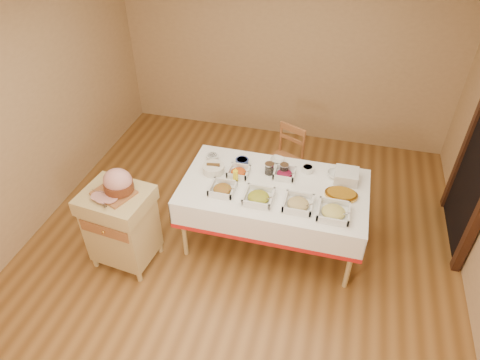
# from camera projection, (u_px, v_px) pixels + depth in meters

# --- Properties ---
(room_shell) EXTENTS (5.00, 5.00, 5.00)m
(room_shell) POSITION_uv_depth(u_px,v_px,m) (237.00, 153.00, 3.69)
(room_shell) COLOR brown
(room_shell) RESTS_ON ground
(dining_table) EXTENTS (1.82, 1.02, 0.76)m
(dining_table) POSITION_uv_depth(u_px,v_px,m) (273.00, 198.00, 4.29)
(dining_table) COLOR tan
(dining_table) RESTS_ON ground
(butcher_cart) EXTENTS (0.67, 0.58, 0.88)m
(butcher_cart) POSITION_uv_depth(u_px,v_px,m) (121.00, 224.00, 4.15)
(butcher_cart) COLOR tan
(butcher_cart) RESTS_ON ground
(dining_chair) EXTENTS (0.49, 0.48, 0.83)m
(dining_chair) POSITION_uv_depth(u_px,v_px,m) (285.00, 159.00, 5.11)
(dining_chair) COLOR #9B5D32
(dining_chair) RESTS_ON ground
(ham_on_board) EXTENTS (0.38, 0.36, 0.25)m
(ham_on_board) POSITION_uv_depth(u_px,v_px,m) (117.00, 184.00, 3.86)
(ham_on_board) COLOR #9B5D32
(ham_on_board) RESTS_ON butcher_cart
(serving_dish_a) EXTENTS (0.24, 0.24, 0.10)m
(serving_dish_a) POSITION_uv_depth(u_px,v_px,m) (222.00, 189.00, 4.10)
(serving_dish_a) COLOR silver
(serving_dish_a) RESTS_ON dining_table
(serving_dish_b) EXTENTS (0.27, 0.27, 0.11)m
(serving_dish_b) POSITION_uv_depth(u_px,v_px,m) (259.00, 197.00, 4.00)
(serving_dish_b) COLOR silver
(serving_dish_b) RESTS_ON dining_table
(serving_dish_c) EXTENTS (0.27, 0.27, 0.11)m
(serving_dish_c) POSITION_uv_depth(u_px,v_px,m) (298.00, 204.00, 3.93)
(serving_dish_c) COLOR silver
(serving_dish_c) RESTS_ON dining_table
(serving_dish_d) EXTENTS (0.29, 0.29, 0.11)m
(serving_dish_d) POSITION_uv_depth(u_px,v_px,m) (334.00, 212.00, 3.84)
(serving_dish_d) COLOR silver
(serving_dish_d) RESTS_ON dining_table
(serving_dish_e) EXTENTS (0.22, 0.21, 0.10)m
(serving_dish_e) POSITION_uv_depth(u_px,v_px,m) (239.00, 172.00, 4.31)
(serving_dish_e) COLOR silver
(serving_dish_e) RESTS_ON dining_table
(serving_dish_f) EXTENTS (0.22, 0.21, 0.10)m
(serving_dish_f) POSITION_uv_depth(u_px,v_px,m) (284.00, 174.00, 4.29)
(serving_dish_f) COLOR silver
(serving_dish_f) RESTS_ON dining_table
(small_bowl_left) EXTENTS (0.13, 0.13, 0.06)m
(small_bowl_left) POSITION_uv_depth(u_px,v_px,m) (212.00, 157.00, 4.51)
(small_bowl_left) COLOR silver
(small_bowl_left) RESTS_ON dining_table
(small_bowl_mid) EXTENTS (0.14, 0.14, 0.06)m
(small_bowl_mid) POSITION_uv_depth(u_px,v_px,m) (242.00, 161.00, 4.45)
(small_bowl_mid) COLOR navy
(small_bowl_mid) RESTS_ON dining_table
(small_bowl_right) EXTENTS (0.12, 0.12, 0.06)m
(small_bowl_right) POSITION_uv_depth(u_px,v_px,m) (308.00, 169.00, 4.35)
(small_bowl_right) COLOR silver
(small_bowl_right) RESTS_ON dining_table
(bowl_white_imported) EXTENTS (0.17, 0.17, 0.03)m
(bowl_white_imported) POSITION_uv_depth(u_px,v_px,m) (277.00, 160.00, 4.50)
(bowl_white_imported) COLOR silver
(bowl_white_imported) RESTS_ON dining_table
(bowl_small_imported) EXTENTS (0.20, 0.20, 0.05)m
(bowl_small_imported) POSITION_uv_depth(u_px,v_px,m) (336.00, 174.00, 4.29)
(bowl_small_imported) COLOR silver
(bowl_small_imported) RESTS_ON dining_table
(preserve_jar_left) EXTENTS (0.10, 0.10, 0.12)m
(preserve_jar_left) POSITION_uv_depth(u_px,v_px,m) (269.00, 169.00, 4.31)
(preserve_jar_left) COLOR silver
(preserve_jar_left) RESTS_ON dining_table
(preserve_jar_right) EXTENTS (0.09, 0.09, 0.12)m
(preserve_jar_right) POSITION_uv_depth(u_px,v_px,m) (284.00, 170.00, 4.31)
(preserve_jar_right) COLOR silver
(preserve_jar_right) RESTS_ON dining_table
(mustard_bottle) EXTENTS (0.05, 0.05, 0.16)m
(mustard_bottle) POSITION_uv_depth(u_px,v_px,m) (235.00, 175.00, 4.21)
(mustard_bottle) COLOR yellow
(mustard_bottle) RESTS_ON dining_table
(bread_basket) EXTENTS (0.22, 0.22, 0.10)m
(bread_basket) POSITION_uv_depth(u_px,v_px,m) (213.00, 169.00, 4.34)
(bread_basket) COLOR silver
(bread_basket) RESTS_ON dining_table
(plate_stack) EXTENTS (0.23, 0.23, 0.11)m
(plate_stack) POSITION_uv_depth(u_px,v_px,m) (346.00, 176.00, 4.22)
(plate_stack) COLOR silver
(plate_stack) RESTS_ON dining_table
(brass_platter) EXTENTS (0.32, 0.23, 0.04)m
(brass_platter) POSITION_uv_depth(u_px,v_px,m) (341.00, 194.00, 4.06)
(brass_platter) COLOR gold
(brass_platter) RESTS_ON dining_table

